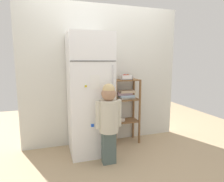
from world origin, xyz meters
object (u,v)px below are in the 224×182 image
Objects in this scene: child_standing at (109,116)px; fruit_bin at (126,77)px; pantry_shelf_unit at (125,103)px; refrigerator at (90,95)px.

fruit_bin reaches higher than child_standing.
pantry_shelf_unit is 5.77× the size of fruit_bin.
refrigerator is 0.67m from pantry_shelf_unit.
child_standing is 1.01× the size of pantry_shelf_unit.
refrigerator is at bearing -165.90° from pantry_shelf_unit.
fruit_bin is (-0.00, -0.01, 0.43)m from pantry_shelf_unit.
refrigerator reaches higher than fruit_bin.
pantry_shelf_unit is (0.62, 0.16, -0.20)m from refrigerator.
refrigerator is at bearing -166.85° from fruit_bin.
fruit_bin is at bearing -94.48° from pantry_shelf_unit.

